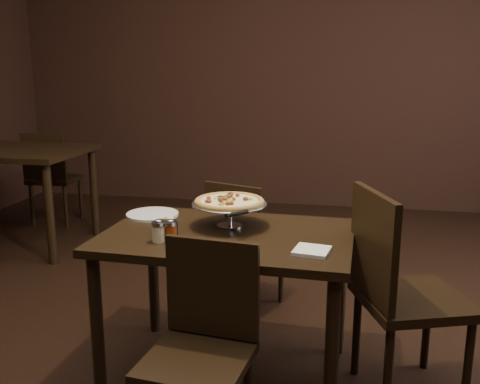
# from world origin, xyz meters

# --- Properties ---
(room) EXTENTS (6.04, 7.04, 2.84)m
(room) POSITION_xyz_m (0.06, 0.03, 1.40)
(room) COLOR black
(room) RESTS_ON ground
(dining_table) EXTENTS (1.18, 0.81, 0.71)m
(dining_table) POSITION_xyz_m (0.02, 0.10, 0.62)
(dining_table) COLOR black
(dining_table) RESTS_ON ground
(background_table) EXTENTS (1.31, 0.87, 0.82)m
(background_table) POSITION_xyz_m (-2.20, 1.69, 0.71)
(background_table) COLOR black
(background_table) RESTS_ON ground
(pizza_stand) EXTENTS (0.36, 0.36, 0.15)m
(pizza_stand) POSITION_xyz_m (0.00, 0.21, 0.84)
(pizza_stand) COLOR #B8B8C0
(pizza_stand) RESTS_ON dining_table
(parmesan_shaker) EXTENTS (0.06, 0.06, 0.10)m
(parmesan_shaker) POSITION_xyz_m (-0.25, -0.08, 0.76)
(parmesan_shaker) COLOR beige
(parmesan_shaker) RESTS_ON dining_table
(pepper_flake_shaker) EXTENTS (0.06, 0.06, 0.10)m
(pepper_flake_shaker) POSITION_xyz_m (-0.20, -0.06, 0.76)
(pepper_flake_shaker) COLOR #982C0D
(pepper_flake_shaker) RESTS_ON dining_table
(packet_caddy) EXTENTS (0.10, 0.10, 0.08)m
(packet_caddy) POSITION_xyz_m (-0.25, 0.02, 0.75)
(packet_caddy) COLOR black
(packet_caddy) RESTS_ON dining_table
(napkin_stack) EXTENTS (0.16, 0.16, 0.02)m
(napkin_stack) POSITION_xyz_m (0.42, -0.10, 0.72)
(napkin_stack) COLOR white
(napkin_stack) RESTS_ON dining_table
(plate_left) EXTENTS (0.27, 0.27, 0.01)m
(plate_left) POSITION_xyz_m (-0.43, 0.32, 0.72)
(plate_left) COLOR silver
(plate_left) RESTS_ON dining_table
(plate_near) EXTENTS (0.22, 0.22, 0.01)m
(plate_near) POSITION_xyz_m (0.09, -0.21, 0.72)
(plate_near) COLOR silver
(plate_near) RESTS_ON dining_table
(serving_spatula) EXTENTS (0.17, 0.17, 0.02)m
(serving_spatula) POSITION_xyz_m (0.08, 0.01, 0.83)
(serving_spatula) COLOR #B8B8C0
(serving_spatula) RESTS_ON pizza_stand
(chair_far) EXTENTS (0.49, 0.49, 0.81)m
(chair_far) POSITION_xyz_m (-0.04, 0.80, 0.44)
(chair_far) COLOR black
(chair_far) RESTS_ON ground
(chair_near) EXTENTS (0.42, 0.42, 0.82)m
(chair_near) POSITION_xyz_m (0.03, -0.41, 0.45)
(chair_near) COLOR black
(chair_near) RESTS_ON ground
(chair_side) EXTENTS (0.57, 0.57, 0.95)m
(chair_side) POSITION_xyz_m (0.79, 0.07, 0.52)
(chair_side) COLOR black
(chair_side) RESTS_ON ground
(bg_chair_far) EXTENTS (0.44, 0.44, 0.88)m
(bg_chair_far) POSITION_xyz_m (-2.16, 2.31, 0.48)
(bg_chair_far) COLOR black
(bg_chair_far) RESTS_ON ground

